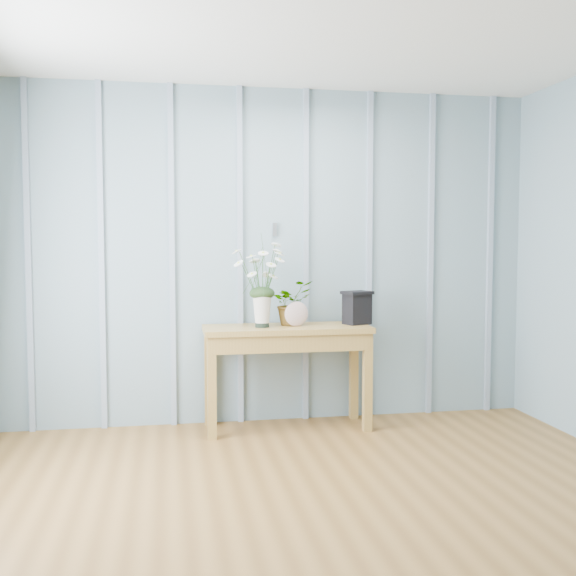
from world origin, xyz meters
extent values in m
plane|color=brown|center=(0.00, 0.00, 0.00)|extent=(4.50, 4.50, 0.00)
cube|color=#7E98A4|center=(0.00, 2.25, 1.25)|extent=(4.00, 0.01, 2.50)
cube|color=silver|center=(0.01, 2.23, 1.45)|extent=(0.03, 0.01, 0.10)
cube|color=#8798AD|center=(-1.75, 2.23, 1.25)|extent=(0.04, 0.03, 2.50)
cube|color=#8798AD|center=(-1.25, 2.23, 1.25)|extent=(0.04, 0.03, 2.50)
cube|color=#8798AD|center=(-0.75, 2.23, 1.25)|extent=(0.04, 0.03, 2.50)
cube|color=#8798AD|center=(-0.25, 2.23, 1.25)|extent=(0.04, 0.03, 2.50)
cube|color=#8798AD|center=(0.25, 2.23, 1.25)|extent=(0.04, 0.03, 2.50)
cube|color=#8798AD|center=(0.75, 2.23, 1.25)|extent=(0.04, 0.03, 2.50)
cube|color=#8798AD|center=(1.25, 2.23, 1.25)|extent=(0.04, 0.03, 2.50)
cube|color=#8798AD|center=(1.75, 2.23, 1.25)|extent=(0.04, 0.03, 2.50)
cube|color=olive|center=(0.06, 1.99, 0.73)|extent=(1.20, 0.45, 0.04)
cube|color=olive|center=(0.06, 1.99, 0.65)|extent=(1.13, 0.42, 0.12)
cube|color=olive|center=(-0.49, 1.81, 0.35)|extent=(0.06, 0.06, 0.71)
cube|color=olive|center=(0.62, 1.81, 0.35)|extent=(0.06, 0.06, 0.71)
cube|color=olive|center=(-0.49, 2.17, 0.35)|extent=(0.06, 0.06, 0.71)
cube|color=olive|center=(0.62, 2.17, 0.35)|extent=(0.06, 0.06, 0.71)
cylinder|color=black|center=(-0.12, 1.96, 0.78)|extent=(0.10, 0.10, 0.06)
cone|color=silver|center=(-0.12, 1.96, 0.88)|extent=(0.16, 0.16, 0.23)
ellipsoid|color=#1C3517|center=(-0.12, 1.96, 0.99)|extent=(0.18, 0.15, 0.10)
imported|color=#1C3517|center=(0.11, 2.06, 0.91)|extent=(0.38, 0.36, 0.33)
ellipsoid|color=#955A65|center=(0.13, 1.97, 0.84)|extent=(0.19, 0.08, 0.18)
cube|color=black|center=(0.59, 2.01, 0.86)|extent=(0.22, 0.19, 0.22)
cube|color=black|center=(0.59, 2.01, 0.98)|extent=(0.24, 0.22, 0.02)
camera|label=1|loc=(-0.79, -2.76, 1.36)|focal=42.00mm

